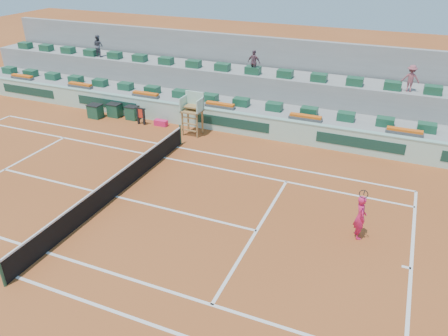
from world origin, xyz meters
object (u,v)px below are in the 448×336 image
Objects in this scene: player_bag at (161,123)px; umpire_chair at (193,108)px; tennis_player at (360,217)px; drink_cooler_a at (132,113)px.

umpire_chair is (2.32, -0.32, 1.37)m from player_bag.
umpire_chair is at bearing -7.86° from player_bag.
tennis_player is at bearing -28.57° from player_bag.
drink_cooler_a is (-4.46, 0.57, -1.12)m from umpire_chair.
umpire_chair is at bearing 147.41° from tennis_player.
player_bag is 13.99m from tennis_player.
umpire_chair is 2.86× the size of drink_cooler_a.
tennis_player is at bearing -32.59° from umpire_chair.
player_bag is at bearing 151.43° from tennis_player.
umpire_chair is 11.84m from tennis_player.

